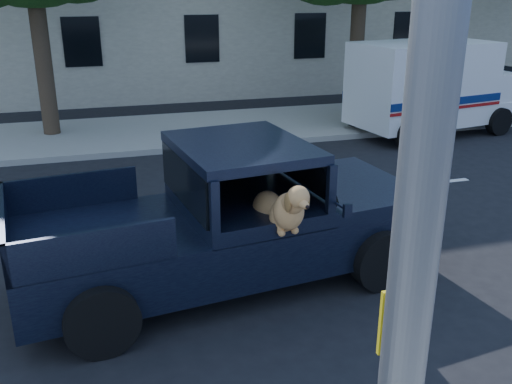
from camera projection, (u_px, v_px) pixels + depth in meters
ground at (322, 285)px, 8.06m from camera, size 120.00×120.00×0.00m
far_sidewalk at (199, 129)px, 16.33m from camera, size 60.00×4.00×0.15m
lane_stripes at (349, 192)px, 11.65m from camera, size 21.60×0.14×0.01m
pickup_truck at (219, 238)px, 7.95m from camera, size 5.84×3.10×2.01m
mail_truck at (430, 94)px, 15.86m from camera, size 4.91×3.01×2.53m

